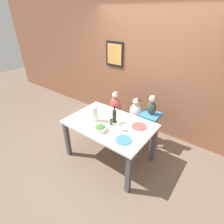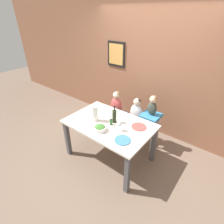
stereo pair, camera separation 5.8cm
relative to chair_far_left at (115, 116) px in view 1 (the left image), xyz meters
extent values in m
plane|color=#705B4C|center=(0.40, -0.72, -0.39)|extent=(14.00, 14.00, 0.00)
cube|color=#8E5B42|center=(0.40, 0.59, 0.96)|extent=(10.00, 0.06, 2.70)
cube|color=black|center=(-0.44, 0.55, 1.16)|extent=(0.45, 0.02, 0.53)
cube|color=gold|center=(-0.44, 0.54, 1.16)|extent=(0.37, 0.00, 0.44)
cube|color=silver|center=(0.40, -0.72, 0.35)|extent=(1.43, 0.94, 0.03)
cube|color=#4C4C51|center=(-0.26, -1.13, -0.03)|extent=(0.07, 0.07, 0.72)
cube|color=#4C4C51|center=(1.05, -1.13, -0.03)|extent=(0.07, 0.07, 0.72)
cube|color=#4C4C51|center=(-0.26, -0.31, -0.03)|extent=(0.07, 0.07, 0.72)
cube|color=#4C4C51|center=(1.05, -0.31, -0.03)|extent=(0.07, 0.07, 0.72)
cylinder|color=silver|center=(-0.15, -0.15, -0.18)|extent=(0.04, 0.04, 0.41)
cylinder|color=silver|center=(0.15, -0.15, -0.18)|extent=(0.04, 0.04, 0.41)
cylinder|color=silver|center=(-0.15, 0.15, -0.18)|extent=(0.04, 0.04, 0.41)
cylinder|color=silver|center=(0.15, 0.15, -0.18)|extent=(0.04, 0.04, 0.41)
cube|color=#2D2D33|center=(0.00, 0.00, 0.05)|extent=(0.39, 0.40, 0.05)
cylinder|color=silver|center=(0.34, -0.15, -0.18)|extent=(0.04, 0.04, 0.41)
cylinder|color=silver|center=(0.63, -0.15, -0.18)|extent=(0.04, 0.04, 0.41)
cylinder|color=silver|center=(0.34, 0.15, -0.18)|extent=(0.04, 0.04, 0.41)
cylinder|color=silver|center=(0.63, 0.15, -0.18)|extent=(0.04, 0.04, 0.41)
cube|color=#2D2D33|center=(0.49, 0.00, 0.05)|extent=(0.39, 0.40, 0.05)
cylinder|color=silver|center=(0.68, -0.12, -0.05)|extent=(0.04, 0.04, 0.67)
cylinder|color=silver|center=(0.92, -0.12, -0.05)|extent=(0.04, 0.04, 0.67)
cylinder|color=silver|center=(0.68, 0.12, -0.05)|extent=(0.04, 0.04, 0.67)
cylinder|color=silver|center=(0.92, 0.12, -0.05)|extent=(0.04, 0.04, 0.67)
cube|color=teal|center=(0.80, 0.00, 0.31)|extent=(0.33, 0.34, 0.05)
ellipsoid|color=#C64C4C|center=(0.00, 0.00, 0.26)|extent=(0.26, 0.15, 0.37)
sphere|color=beige|center=(0.00, 0.00, 0.50)|extent=(0.14, 0.14, 0.14)
ellipsoid|color=olive|center=(0.00, 0.01, 0.52)|extent=(0.14, 0.14, 0.10)
ellipsoid|color=silver|center=(0.49, 0.00, 0.26)|extent=(0.26, 0.15, 0.37)
sphere|color=beige|center=(0.49, 0.00, 0.50)|extent=(0.14, 0.14, 0.14)
ellipsoid|color=#473323|center=(0.49, 0.01, 0.52)|extent=(0.14, 0.14, 0.10)
ellipsoid|color=#3D4238|center=(0.80, 0.00, 0.47)|extent=(0.18, 0.11, 0.26)
sphere|color=#D6AD89|center=(0.80, 0.00, 0.65)|extent=(0.13, 0.13, 0.13)
ellipsoid|color=olive|center=(0.80, 0.01, 0.67)|extent=(0.13, 0.12, 0.09)
cylinder|color=#232D19|center=(0.45, -0.65, 0.47)|extent=(0.07, 0.07, 0.22)
cylinder|color=#232D19|center=(0.45, -0.65, 0.63)|extent=(0.03, 0.03, 0.08)
cylinder|color=black|center=(0.45, -0.65, 0.66)|extent=(0.03, 0.03, 0.02)
cylinder|color=white|center=(0.16, -0.81, 0.50)|extent=(0.11, 0.11, 0.27)
cylinder|color=white|center=(0.65, -0.79, 0.36)|extent=(0.06, 0.06, 0.00)
cylinder|color=white|center=(0.65, -0.79, 0.40)|extent=(0.01, 0.01, 0.08)
ellipsoid|color=white|center=(0.65, -0.79, 0.48)|extent=(0.08, 0.08, 0.08)
cylinder|color=white|center=(0.42, -0.98, 0.40)|extent=(0.19, 0.19, 0.07)
ellipsoid|color=#3D752D|center=(0.42, -0.98, 0.43)|extent=(0.16, 0.16, 0.05)
cylinder|color=silver|center=(-0.01, -0.96, 0.37)|extent=(0.24, 0.24, 0.01)
cylinder|color=silver|center=(0.03, -0.43, 0.37)|extent=(0.24, 0.24, 0.01)
cylinder|color=#D14C47|center=(0.84, -0.52, 0.37)|extent=(0.24, 0.24, 0.01)
cylinder|color=teal|center=(0.83, -0.95, 0.37)|extent=(0.24, 0.24, 0.01)
cylinder|color=#336633|center=(0.45, -0.74, 0.41)|extent=(0.05, 0.05, 0.10)
cone|color=black|center=(0.45, -0.74, 0.48)|extent=(0.04, 0.04, 0.02)
camera|label=1|loc=(1.89, -2.63, 1.98)|focal=28.00mm
camera|label=2|loc=(1.94, -2.59, 1.98)|focal=28.00mm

